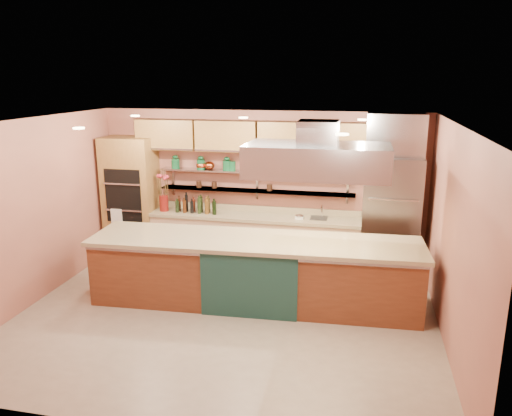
% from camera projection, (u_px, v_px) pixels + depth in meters
% --- Properties ---
extents(floor, '(6.00, 5.00, 0.02)m').
position_uv_depth(floor, '(225.00, 317.00, 7.26)').
color(floor, gray).
rests_on(floor, ground).
extents(ceiling, '(6.00, 5.00, 0.02)m').
position_uv_depth(ceiling, '(222.00, 122.00, 6.54)').
color(ceiling, black).
rests_on(ceiling, wall_back).
extents(wall_back, '(6.00, 0.04, 2.80)m').
position_uv_depth(wall_back, '(260.00, 187.00, 9.26)').
color(wall_back, '#A25F4C').
rests_on(wall_back, floor).
extents(wall_front, '(6.00, 0.04, 2.80)m').
position_uv_depth(wall_front, '(149.00, 302.00, 4.54)').
color(wall_front, '#A25F4C').
rests_on(wall_front, floor).
extents(wall_left, '(0.04, 5.00, 2.80)m').
position_uv_depth(wall_left, '(32.00, 213.00, 7.51)').
color(wall_left, '#A25F4C').
rests_on(wall_left, floor).
extents(wall_right, '(0.04, 5.00, 2.80)m').
position_uv_depth(wall_right, '(453.00, 239.00, 6.29)').
color(wall_right, '#A25F4C').
rests_on(wall_right, floor).
extents(oven_stack, '(0.95, 0.64, 2.30)m').
position_uv_depth(oven_stack, '(131.00, 197.00, 9.52)').
color(oven_stack, olive).
rests_on(oven_stack, floor).
extents(refrigerator, '(0.95, 0.72, 2.10)m').
position_uv_depth(refrigerator, '(390.00, 217.00, 8.53)').
color(refrigerator, gray).
rests_on(refrigerator, floor).
extents(back_counter, '(3.84, 0.64, 0.93)m').
position_uv_depth(back_counter, '(254.00, 239.00, 9.23)').
color(back_counter, tan).
rests_on(back_counter, floor).
extents(wall_shelf_lower, '(3.60, 0.26, 0.03)m').
position_uv_depth(wall_shelf_lower, '(256.00, 191.00, 9.16)').
color(wall_shelf_lower, '#A7A8AE').
rests_on(wall_shelf_lower, wall_back).
extents(wall_shelf_upper, '(3.60, 0.26, 0.03)m').
position_uv_depth(wall_shelf_upper, '(256.00, 172.00, 9.07)').
color(wall_shelf_upper, '#A7A8AE').
rests_on(wall_shelf_upper, wall_back).
extents(upper_cabinets, '(4.60, 0.36, 0.55)m').
position_uv_depth(upper_cabinets, '(258.00, 137.00, 8.85)').
color(upper_cabinets, olive).
rests_on(upper_cabinets, wall_back).
extents(range_hood, '(2.00, 1.00, 0.45)m').
position_uv_depth(range_hood, '(317.00, 160.00, 6.97)').
color(range_hood, '#A7A8AE').
rests_on(range_hood, ceiling).
extents(ceiling_downlights, '(4.00, 2.80, 0.02)m').
position_uv_depth(ceiling_downlights, '(226.00, 123.00, 6.74)').
color(ceiling_downlights, '#FFE5A5').
rests_on(ceiling_downlights, ceiling).
extents(island, '(4.94, 1.29, 1.02)m').
position_uv_depth(island, '(255.00, 271.00, 7.60)').
color(island, brown).
rests_on(island, floor).
extents(flower_vase, '(0.19, 0.19, 0.30)m').
position_uv_depth(flower_vase, '(164.00, 203.00, 9.37)').
color(flower_vase, maroon).
rests_on(flower_vase, back_counter).
extents(oil_bottle_cluster, '(0.87, 0.46, 0.27)m').
position_uv_depth(oil_bottle_cluster, '(196.00, 206.00, 9.25)').
color(oil_bottle_cluster, black).
rests_on(oil_bottle_cluster, back_counter).
extents(kitchen_scale, '(0.17, 0.15, 0.08)m').
position_uv_depth(kitchen_scale, '(299.00, 216.00, 8.88)').
color(kitchen_scale, silver).
rests_on(kitchen_scale, back_counter).
extents(bar_faucet, '(0.04, 0.04, 0.24)m').
position_uv_depth(bar_faucet, '(322.00, 212.00, 8.88)').
color(bar_faucet, white).
rests_on(bar_faucet, back_counter).
extents(copper_kettle, '(0.19, 0.19, 0.15)m').
position_uv_depth(copper_kettle, '(210.00, 165.00, 9.23)').
color(copper_kettle, '#B14D28').
rests_on(copper_kettle, wall_shelf_upper).
extents(green_canister, '(0.18, 0.18, 0.17)m').
position_uv_depth(green_canister, '(232.00, 166.00, 9.14)').
color(green_canister, '#0E4423').
rests_on(green_canister, wall_shelf_upper).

